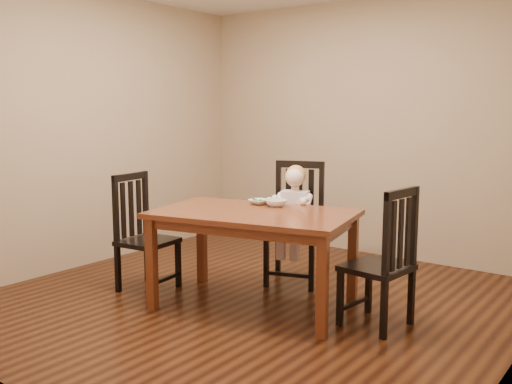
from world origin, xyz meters
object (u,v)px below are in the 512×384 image
Objects in this scene: chair_right at (383,261)px; bowl_veg at (276,203)px; chair_child at (296,225)px; toddler at (295,211)px; dining_table at (254,223)px; bowl_peas at (259,202)px; chair_left at (143,234)px.

chair_right is 5.82× the size of bowl_veg.
chair_child reaches higher than toddler.
chair_child is 1.24m from chair_right.
dining_table is 0.31m from bowl_veg.
chair_right reaches higher than bowl_veg.
toddler is (-0.08, 0.71, -0.02)m from dining_table.
toddler reaches higher than bowl_peas.
bowl_veg reaches higher than bowl_peas.
chair_left is at bearing 108.16° from chair_right.
dining_table is at bearing 77.40° from toddler.
dining_table is 9.67× the size of bowl_veg.
chair_child is 0.55m from bowl_peas.
chair_left is (-0.94, -0.98, -0.04)m from chair_child.
chair_right is at bearing 95.24° from chair_left.
bowl_peas is at bearing 92.34° from chair_right.
bowl_peas is (-0.08, -0.42, 0.13)m from toddler.
toddler is at bearing 71.44° from chair_right.
chair_child is 1.36m from chair_left.
dining_table is 0.72m from toddler.
chair_left reaches higher than toddler.
chair_child reaches higher than bowl_peas.
chair_right is at bearing -4.23° from bowl_peas.
chair_left reaches higher than bowl_peas.
chair_left is 1.06m from bowl_peas.
chair_left is 1.21m from bowl_veg.
dining_table is at bearing -60.91° from bowl_peas.
bowl_peas is (-0.07, -0.47, 0.27)m from chair_child.
dining_table is 1.08m from chair_left.
dining_table is 1.68× the size of chair_left.
dining_table is at bearing 78.29° from chair_child.
dining_table is 3.12× the size of toddler.
chair_left reaches higher than bowl_veg.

